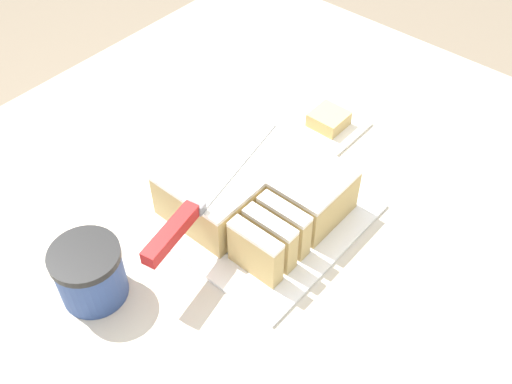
# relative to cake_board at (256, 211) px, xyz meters

# --- Properties ---
(countertop) EXTENTS (1.40, 1.10, 0.94)m
(countertop) POSITION_rel_cake_board_xyz_m (-0.07, 0.01, -0.47)
(countertop) COLOR beige
(countertop) RESTS_ON ground_plane
(cake_board) EXTENTS (0.30, 0.32, 0.01)m
(cake_board) POSITION_rel_cake_board_xyz_m (0.00, 0.00, 0.00)
(cake_board) COLOR white
(cake_board) RESTS_ON countertop
(cake) EXTENTS (0.22, 0.24, 0.08)m
(cake) POSITION_rel_cake_board_xyz_m (0.00, 0.01, 0.04)
(cake) COLOR tan
(cake) RESTS_ON cake_board
(knife) EXTENTS (0.34, 0.09, 0.02)m
(knife) POSITION_rel_cake_board_xyz_m (-0.13, 0.01, 0.09)
(knife) COLOR silver
(knife) RESTS_ON cake
(coffee_cup) EXTENTS (0.10, 0.10, 0.09)m
(coffee_cup) POSITION_rel_cake_board_xyz_m (-0.27, 0.08, 0.04)
(coffee_cup) COLOR #334C8C
(coffee_cup) RESTS_ON countertop
(paper_napkin) EXTENTS (0.12, 0.12, 0.01)m
(paper_napkin) POSITION_rel_cake_board_xyz_m (0.25, 0.04, 0.00)
(paper_napkin) COLOR white
(paper_napkin) RESTS_ON countertop
(brownie) EXTENTS (0.06, 0.06, 0.03)m
(brownie) POSITION_rel_cake_board_xyz_m (0.25, 0.04, 0.02)
(brownie) COLOR tan
(brownie) RESTS_ON paper_napkin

